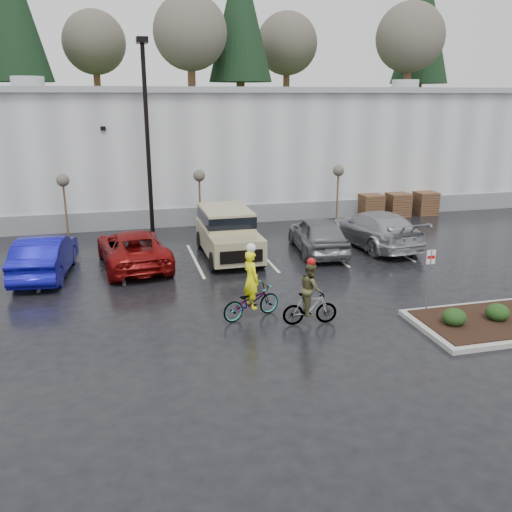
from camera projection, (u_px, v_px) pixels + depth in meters
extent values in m
plane|color=black|center=(316.00, 330.00, 16.24)|extent=(120.00, 120.00, 0.00)
cube|color=#AEB1B3|center=(201.00, 147.00, 35.69)|extent=(60.00, 15.00, 7.00)
cube|color=slate|center=(224.00, 215.00, 29.53)|extent=(60.00, 0.12, 1.00)
cube|color=#999B9E|center=(200.00, 91.00, 34.68)|extent=(60.50, 15.50, 0.30)
cube|color=#243918|center=(168.00, 133.00, 57.20)|extent=(80.00, 25.00, 6.00)
cylinder|color=black|center=(148.00, 146.00, 25.17)|extent=(0.20, 0.20, 9.00)
cube|color=black|center=(142.00, 40.00, 23.86)|extent=(0.50, 1.00, 0.25)
cylinder|color=#553122|center=(66.00, 212.00, 26.04)|extent=(0.10, 0.10, 2.80)
sphere|color=#524C41|center=(63.00, 180.00, 25.61)|extent=(0.60, 0.60, 0.60)
cylinder|color=#553122|center=(200.00, 205.00, 27.57)|extent=(0.10, 0.10, 2.80)
sphere|color=#524C41|center=(199.00, 176.00, 27.14)|extent=(0.60, 0.60, 0.60)
cylinder|color=#553122|center=(337.00, 198.00, 29.34)|extent=(0.10, 0.10, 2.80)
sphere|color=#524C41|center=(338.00, 171.00, 28.91)|extent=(0.60, 0.60, 0.60)
cube|color=#553122|center=(371.00, 206.00, 31.07)|extent=(1.20, 1.20, 1.35)
cube|color=#553122|center=(397.00, 205.00, 31.47)|extent=(1.20, 1.20, 1.35)
cube|color=#553122|center=(425.00, 203.00, 31.89)|extent=(1.20, 1.20, 1.35)
ellipsoid|color=black|center=(454.00, 317.00, 16.14)|extent=(0.70, 0.70, 0.52)
ellipsoid|color=black|center=(498.00, 312.00, 16.49)|extent=(0.70, 0.70, 0.52)
cylinder|color=gray|center=(429.00, 283.00, 17.01)|extent=(0.05, 0.05, 2.20)
cube|color=white|center=(431.00, 257.00, 16.77)|extent=(0.30, 0.02, 0.45)
cube|color=red|center=(431.00, 257.00, 16.76)|extent=(0.26, 0.02, 0.10)
imported|color=#0D0D8F|center=(45.00, 255.00, 20.94)|extent=(2.18, 5.09, 1.63)
imported|color=maroon|center=(133.00, 248.00, 22.16)|extent=(3.11, 5.65, 1.50)
imported|color=slate|center=(318.00, 234.00, 24.11)|extent=(2.40, 4.96, 1.63)
imported|color=#A5A6AC|center=(374.00, 229.00, 25.08)|extent=(2.87, 5.92, 1.66)
imported|color=#3F3F44|center=(251.00, 302.00, 17.02)|extent=(2.13, 1.31, 1.06)
imported|color=#FDFF0E|center=(251.00, 279.00, 16.81)|extent=(0.63, 0.78, 1.85)
sphere|color=silver|center=(251.00, 248.00, 16.52)|extent=(0.31, 0.31, 0.31)
imported|color=#3F3F44|center=(310.00, 308.00, 16.53)|extent=(1.67, 0.62, 1.02)
imported|color=#474526|center=(311.00, 289.00, 16.35)|extent=(0.49, 0.82, 1.61)
sphere|color=#990C0C|center=(311.00, 262.00, 16.11)|extent=(0.27, 0.27, 0.27)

